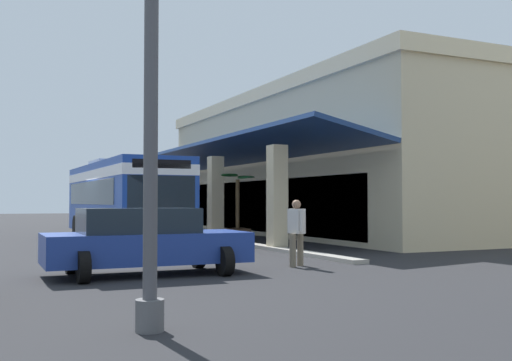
% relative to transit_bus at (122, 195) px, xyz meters
% --- Properties ---
extents(ground, '(120.00, 120.00, 0.00)m').
position_rel_transit_bus_xyz_m(ground, '(0.34, 7.40, -1.85)').
color(ground, '#262628').
extents(curb_strip, '(27.66, 0.50, 0.12)m').
position_rel_transit_bus_xyz_m(curb_strip, '(-2.38, 3.61, -1.79)').
color(curb_strip, '#9E998E').
rests_on(curb_strip, ground).
extents(plaza_building, '(23.35, 16.47, 6.98)m').
position_rel_transit_bus_xyz_m(plaza_building, '(-2.38, 13.23, 1.64)').
color(plaza_building, '#C6B793').
rests_on(plaza_building, ground).
extents(transit_bus, '(11.23, 2.90, 3.34)m').
position_rel_transit_bus_xyz_m(transit_bus, '(0.00, 0.00, 0.00)').
color(transit_bus, '#193D9E').
rests_on(transit_bus, ground).
extents(parked_sedan_blue, '(2.47, 4.42, 1.47)m').
position_rel_transit_bus_xyz_m(parked_sedan_blue, '(11.28, -1.99, -1.10)').
color(parked_sedan_blue, navy).
rests_on(parked_sedan_blue, ground).
extents(pedestrian, '(0.68, 0.48, 1.65)m').
position_rel_transit_bus_xyz_m(pedestrian, '(11.16, 1.88, -0.93)').
color(pedestrian, '#726651').
rests_on(pedestrian, ground).
extents(potted_palm, '(1.70, 1.64, 2.83)m').
position_rel_transit_bus_xyz_m(potted_palm, '(0.72, 4.74, -1.18)').
color(potted_palm, brown).
rests_on(potted_palm, ground).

